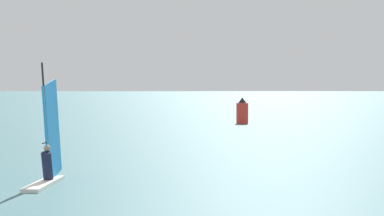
# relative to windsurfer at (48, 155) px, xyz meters

# --- Properties ---
(windsurfer) EXTENTS (1.29, 3.26, 3.97)m
(windsurfer) POSITION_rel_windsurfer_xyz_m (0.00, 0.00, 0.00)
(windsurfer) COLOR white
(windsurfer) RESTS_ON ground_plane
(channel_buoy) EXTENTS (1.08, 1.08, 2.37)m
(channel_buoy) POSITION_rel_windsurfer_xyz_m (-2.15, 34.17, 0.13)
(channel_buoy) COLOR red
(channel_buoy) RESTS_ON ground_plane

